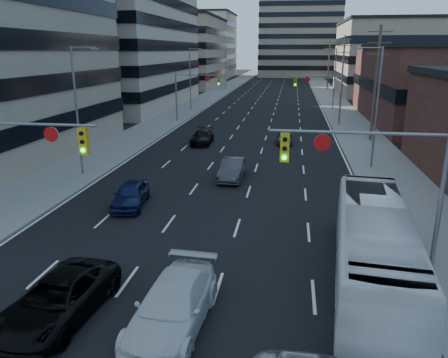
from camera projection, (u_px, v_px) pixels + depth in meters
name	position (u px, v px, depth m)	size (l,w,h in m)	color
road_surface	(279.00, 79.00, 134.41)	(18.00, 300.00, 0.02)	black
sidewalk_left	(242.00, 79.00, 136.07)	(5.00, 300.00, 0.15)	slate
sidewalk_right	(317.00, 80.00, 132.71)	(5.00, 300.00, 0.15)	slate
office_left_mid	(93.00, 15.00, 68.04)	(26.00, 34.00, 28.00)	#ADA089
office_left_far	(178.00, 53.00, 107.21)	(20.00, 30.00, 16.00)	gray
office_right_far	(396.00, 59.00, 88.97)	(22.00, 28.00, 14.00)	gray
bg_block_left	(196.00, 46.00, 145.13)	(24.00, 24.00, 20.00)	#ADA089
bg_block_right	(389.00, 60.00, 128.03)	(22.00, 22.00, 12.00)	gray
signal_near_left	(12.00, 158.00, 18.66)	(6.59, 0.33, 6.00)	slate
signal_near_right	(373.00, 172.00, 16.48)	(6.59, 0.33, 6.00)	slate
signal_far_left	(194.00, 88.00, 53.76)	(6.09, 0.33, 6.00)	slate
signal_far_right	(321.00, 89.00, 51.52)	(6.09, 0.33, 6.00)	slate
utility_pole_block	(376.00, 82.00, 41.91)	(2.20, 0.28, 11.00)	#4C3D2D
utility_pole_midblock	(343.00, 69.00, 70.34)	(2.20, 0.28, 11.00)	#4C3D2D
utility_pole_distant	(329.00, 64.00, 98.77)	(2.20, 0.28, 11.00)	#4C3D2D
streetlight_left_near	(78.00, 105.00, 30.25)	(2.03, 0.22, 9.00)	slate
streetlight_left_mid	(191.00, 76.00, 63.41)	(2.03, 0.22, 9.00)	slate
streetlight_left_far	(226.00, 67.00, 96.58)	(2.03, 0.22, 9.00)	slate
streetlight_right_near	(375.00, 102.00, 31.97)	(2.03, 0.22, 9.00)	slate
streetlight_right_far	(334.00, 76.00, 65.13)	(2.03, 0.22, 9.00)	slate
black_pickup	(59.00, 299.00, 14.67)	(2.37, 5.15, 1.43)	black
white_van	(173.00, 306.00, 14.17)	(2.15, 5.29, 1.54)	silver
transit_bus	(374.00, 248.00, 16.52)	(2.63, 11.24, 3.13)	white
sedan_blue	(130.00, 195.00, 25.24)	(1.69, 4.19, 1.43)	#0E1539
sedan_grey_center	(232.00, 169.00, 30.60)	(1.51, 4.34, 1.43)	#37373A
sedan_black_far	(202.00, 137.00, 42.17)	(1.85, 4.56, 1.32)	black
sedan_grey_right	(284.00, 137.00, 42.32)	(1.46, 3.63, 1.24)	#39393C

